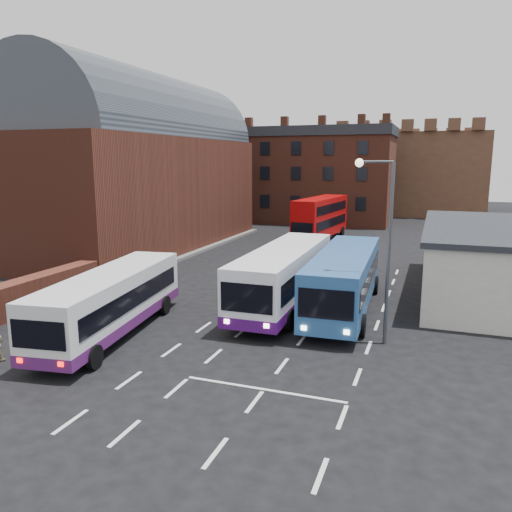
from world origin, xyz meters
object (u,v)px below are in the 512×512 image
(bus_white_outbound, at_px, (111,298))
(bus_red_double, at_px, (320,217))
(street_lamp, at_px, (383,235))
(bus_white_inbound, at_px, (284,272))
(pedestrian_red, at_px, (42,331))
(bus_blue, at_px, (345,277))

(bus_white_outbound, relative_size, bus_red_double, 1.01)
(street_lamp, bearing_deg, bus_white_outbound, -165.73)
(bus_white_inbound, xyz_separation_m, street_lamp, (5.63, -4.05, 2.96))
(bus_white_outbound, relative_size, pedestrian_red, 7.12)
(bus_red_double, height_order, street_lamp, street_lamp)
(bus_white_outbound, xyz_separation_m, pedestrian_red, (-1.78, -2.56, -0.97))
(bus_white_inbound, distance_m, bus_blue, 3.32)
(street_lamp, relative_size, pedestrian_red, 5.23)
(pedestrian_red, bearing_deg, bus_red_double, -126.46)
(bus_blue, height_order, bus_red_double, bus_red_double)
(bus_blue, xyz_separation_m, street_lamp, (2.32, -4.33, 3.00))
(bus_red_double, bearing_deg, bus_blue, 111.57)
(bus_red_double, height_order, pedestrian_red, bus_red_double)
(bus_white_inbound, distance_m, pedestrian_red, 12.64)
(bus_white_outbound, distance_m, pedestrian_red, 3.26)
(bus_blue, height_order, pedestrian_red, bus_blue)
(street_lamp, bearing_deg, pedestrian_red, -157.83)
(bus_white_outbound, relative_size, bus_blue, 0.92)
(bus_blue, bearing_deg, pedestrian_red, 38.71)
(bus_white_outbound, height_order, street_lamp, street_lamp)
(bus_white_inbound, relative_size, bus_blue, 1.01)
(bus_white_outbound, relative_size, street_lamp, 1.36)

